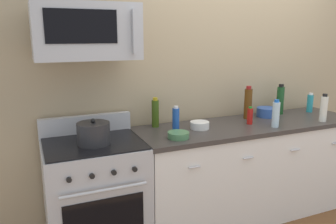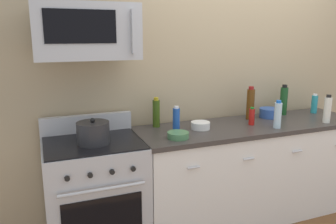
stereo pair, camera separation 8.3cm
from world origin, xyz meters
TOP-DOWN VIEW (x-y plane):
  - ground_plane at (0.00, 0.00)m, footprint 6.35×6.35m
  - back_wall at (0.00, 0.41)m, footprint 5.29×0.10m
  - counter_unit at (0.00, -0.00)m, footprint 2.20×0.66m
  - range_oven at (-1.48, 0.00)m, footprint 0.76×0.69m
  - microwave at (-1.48, 0.05)m, footprint 0.74×0.44m
  - bottle_dish_soap at (0.87, 0.14)m, footprint 0.06×0.06m
  - bottle_wine_green at (0.51, 0.20)m, footprint 0.08×0.08m
  - bottle_soda_blue at (-0.76, 0.03)m, footprint 0.06×0.06m
  - bottle_water_clear at (0.12, -0.20)m, footprint 0.07×0.07m
  - bottle_vinegar_white at (0.67, -0.21)m, footprint 0.07×0.07m
  - bottle_hot_sauce_red at (-0.03, -0.02)m, footprint 0.05×0.05m
  - bottle_wine_amber at (0.08, 0.16)m, footprint 0.08×0.08m
  - bottle_olive_oil at (-0.87, 0.23)m, footprint 0.06×0.06m
  - bowl_white_ceramic at (-0.53, 0.02)m, footprint 0.17×0.17m
  - bowl_green_glaze at (-0.82, -0.16)m, footprint 0.17×0.17m
  - bowl_blue_mixing at (0.31, 0.15)m, footprint 0.21×0.21m
  - stockpot at (-1.48, -0.05)m, footprint 0.25×0.25m

SIDE VIEW (x-z plane):
  - ground_plane at x=0.00m, z-range 0.00..0.00m
  - counter_unit at x=0.00m, z-range 0.00..0.92m
  - range_oven at x=-1.48m, z-range -0.07..1.00m
  - bowl_green_glaze at x=-0.82m, z-range 0.92..0.97m
  - bowl_white_ceramic at x=-0.53m, z-range 0.92..0.98m
  - bowl_blue_mixing at x=0.31m, z-range 0.92..1.01m
  - bottle_hot_sauce_red at x=-0.03m, z-range 0.92..1.08m
  - stockpot at x=-1.48m, z-range 0.91..1.11m
  - bottle_dish_soap at x=0.87m, z-range 0.91..1.12m
  - bottle_soda_blue at x=-0.76m, z-range 0.91..1.14m
  - bottle_water_clear at x=0.12m, z-range 0.91..1.16m
  - bottle_vinegar_white at x=0.67m, z-range 0.91..1.18m
  - bottle_olive_oil at x=-0.87m, z-range 0.91..1.18m
  - bottle_wine_green at x=0.51m, z-range 0.91..1.22m
  - bottle_wine_amber at x=0.08m, z-range 0.91..1.24m
  - back_wall at x=0.00m, z-range 0.00..2.70m
  - microwave at x=-1.48m, z-range 1.55..1.95m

